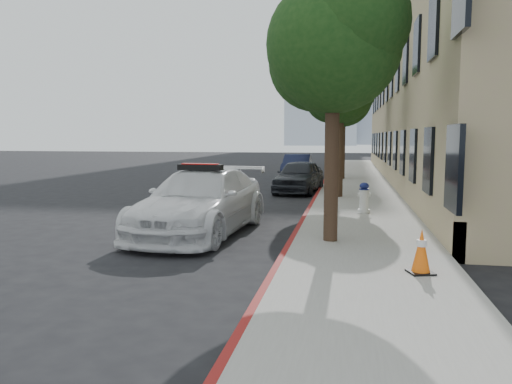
{
  "coord_description": "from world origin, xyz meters",
  "views": [
    {
      "loc": [
        3.26,
        -12.68,
        2.38
      ],
      "look_at": [
        1.0,
        -0.56,
        1.0
      ],
      "focal_mm": 35.0,
      "sensor_mm": 36.0,
      "label": 1
    }
  ],
  "objects": [
    {
      "name": "ground",
      "position": [
        0.0,
        0.0,
        0.0
      ],
      "size": [
        120.0,
        120.0,
        0.0
      ],
      "primitive_type": "plane",
      "color": "black",
      "rests_on": "ground"
    },
    {
      "name": "sidewalk",
      "position": [
        3.6,
        10.0,
        0.07
      ],
      "size": [
        3.2,
        50.0,
        0.15
      ],
      "primitive_type": "cube",
      "color": "gray",
      "rests_on": "ground"
    },
    {
      "name": "curb_strip",
      "position": [
        2.06,
        10.0,
        0.07
      ],
      "size": [
        0.12,
        50.0,
        0.15
      ],
      "primitive_type": "cube",
      "color": "maroon",
      "rests_on": "ground"
    },
    {
      "name": "building",
      "position": [
        9.2,
        15.0,
        5.0
      ],
      "size": [
        8.0,
        36.0,
        10.0
      ],
      "primitive_type": "cube",
      "color": "tan",
      "rests_on": "ground"
    },
    {
      "name": "tower_left",
      "position": [
        -4.0,
        120.0,
        30.0
      ],
      "size": [
        18.0,
        14.0,
        60.0
      ],
      "primitive_type": "cube",
      "color": "#9EA8B7",
      "rests_on": "ground"
    },
    {
      "name": "tower_right",
      "position": [
        9.0,
        135.0,
        22.0
      ],
      "size": [
        14.0,
        14.0,
        44.0
      ],
      "primitive_type": "cube",
      "color": "#9EA8B7",
      "rests_on": "ground"
    },
    {
      "name": "tree_near",
      "position": [
        2.93,
        -2.01,
        4.27
      ],
      "size": [
        2.92,
        2.82,
        5.62
      ],
      "color": "black",
      "rests_on": "sidewalk"
    },
    {
      "name": "tree_mid",
      "position": [
        2.93,
        5.99,
        4.16
      ],
      "size": [
        2.77,
        2.64,
        5.43
      ],
      "color": "black",
      "rests_on": "sidewalk"
    },
    {
      "name": "tree_far",
      "position": [
        2.93,
        13.99,
        4.39
      ],
      "size": [
        3.1,
        3.0,
        5.81
      ],
      "color": "black",
      "rests_on": "sidewalk"
    },
    {
      "name": "police_car",
      "position": [
        -0.29,
        -1.01,
        0.79
      ],
      "size": [
        2.65,
        5.58,
        1.72
      ],
      "rotation": [
        0.0,
        0.0,
        -0.08
      ],
      "color": "white",
      "rests_on": "ground"
    },
    {
      "name": "parked_car_mid",
      "position": [
        1.2,
        8.35,
        0.69
      ],
      "size": [
        2.11,
        4.24,
        1.39
      ],
      "primitive_type": "imported",
      "rotation": [
        0.0,
        0.0,
        -0.12
      ],
      "color": "#22242A",
      "rests_on": "ground"
    },
    {
      "name": "parked_car_far",
      "position": [
        0.4,
        15.32,
        0.68
      ],
      "size": [
        1.48,
        4.15,
        1.36
      ],
      "primitive_type": "imported",
      "rotation": [
        0.0,
        0.0,
        0.01
      ],
      "color": "#161B37",
      "rests_on": "ground"
    },
    {
      "name": "fire_hydrant",
      "position": [
        3.72,
        2.09,
        0.58
      ],
      "size": [
        0.37,
        0.34,
        0.89
      ],
      "rotation": [
        0.0,
        0.0,
        0.07
      ],
      "color": "silver",
      "rests_on": "sidewalk"
    },
    {
      "name": "traffic_cone",
      "position": [
        4.45,
        -4.35,
        0.51
      ],
      "size": [
        0.48,
        0.48,
        0.74
      ],
      "rotation": [
        0.0,
        0.0,
        0.3
      ],
      "color": "black",
      "rests_on": "sidewalk"
    }
  ]
}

